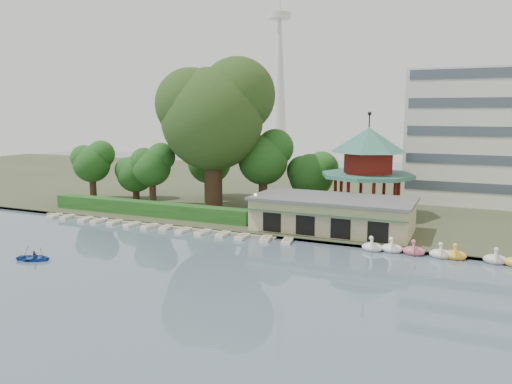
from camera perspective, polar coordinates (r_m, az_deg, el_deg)
The scene contains 14 objects.
ground_plane at distance 44.28m, azimuth -11.95°, elevation -9.68°, with size 220.00×220.00×0.00m, color slate.
shore at distance 90.48m, azimuth 7.47°, elevation 0.24°, with size 220.00×70.00×0.40m, color #424930.
embankment at distance 58.56m, azimuth -2.07°, elevation -4.66°, with size 220.00×0.60×0.30m, color gray.
dock at distance 64.47m, azimuth -11.79°, elevation -3.59°, with size 34.00×1.60×0.24m, color gray.
boathouse at distance 58.99m, azimuth 8.71°, elevation -2.45°, with size 18.60×9.39×3.90m.
pavilion at distance 67.46m, azimuth 12.66°, elevation 3.28°, with size 12.40×12.40×13.50m.
broadcast_tower at distance 187.31m, azimuth 2.69°, elevation 15.26°, with size 8.00×8.00×96.00m.
hedge at distance 68.57m, azimuth -12.28°, elevation -1.84°, with size 30.00×2.00×1.80m, color #24591F.
lamp_post at distance 58.78m, azimuth -0.06°, elevation -1.42°, with size 0.36×0.36×4.28m.
big_tree at distance 70.60m, azimuth -4.78°, elevation 9.17°, with size 15.73×14.66×21.35m.
small_trees at distance 75.94m, azimuth -5.31°, elevation 3.29°, with size 39.81×16.40×11.31m.
swan_boats at distance 52.42m, azimuth 20.18°, elevation -6.62°, with size 15.39×2.12×1.92m.
moored_rowboats at distance 62.33m, azimuth -11.18°, elevation -3.95°, with size 34.86×2.70×0.36m.
rowboat_with_passengers at distance 52.86m, azimuth -24.05°, elevation -6.64°, with size 5.35×4.47×2.01m.
Camera 1 is at (24.67, -33.93, 14.18)m, focal length 35.00 mm.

